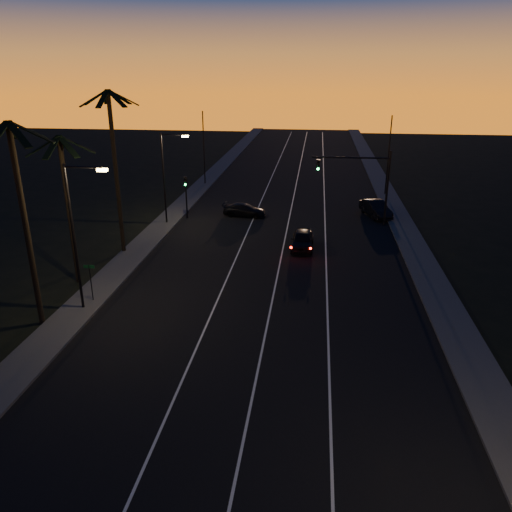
# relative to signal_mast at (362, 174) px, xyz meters

# --- Properties ---
(road) EXTENTS (20.00, 170.00, 0.01)m
(road) POSITION_rel_signal_mast_xyz_m (-7.14, -9.99, -4.78)
(road) COLOR black
(road) RESTS_ON ground
(sidewalk_left) EXTENTS (2.40, 170.00, 0.16)m
(sidewalk_left) POSITION_rel_signal_mast_xyz_m (-18.34, -9.99, -4.70)
(sidewalk_left) COLOR #3C3C39
(sidewalk_left) RESTS_ON ground
(sidewalk_right) EXTENTS (2.40, 170.00, 0.16)m
(sidewalk_right) POSITION_rel_signal_mast_xyz_m (4.06, -9.99, -4.70)
(sidewalk_right) COLOR #3C3C39
(sidewalk_right) RESTS_ON ground
(lane_stripe_left) EXTENTS (0.12, 160.00, 0.01)m
(lane_stripe_left) POSITION_rel_signal_mast_xyz_m (-10.14, -9.99, -4.76)
(lane_stripe_left) COLOR silver
(lane_stripe_left) RESTS_ON road
(lane_stripe_mid) EXTENTS (0.12, 160.00, 0.01)m
(lane_stripe_mid) POSITION_rel_signal_mast_xyz_m (-6.64, -9.99, -4.76)
(lane_stripe_mid) COLOR silver
(lane_stripe_mid) RESTS_ON road
(lane_stripe_right) EXTENTS (0.12, 160.00, 0.01)m
(lane_stripe_right) POSITION_rel_signal_mast_xyz_m (-3.14, -9.99, -4.76)
(lane_stripe_right) COLOR silver
(lane_stripe_right) RESTS_ON road
(palm_near) EXTENTS (4.25, 4.16, 11.53)m
(palm_near) POSITION_rel_signal_mast_xyz_m (-19.74, -21.99, 2.29)
(palm_near) COLOR black
(palm_near) RESTS_ON ground
(palm_mid) EXTENTS (4.25, 4.16, 10.03)m
(palm_mid) POSITION_rel_signal_mast_xyz_m (-20.34, -15.99, 1.47)
(palm_mid) COLOR black
(palm_mid) RESTS_ON ground
(palm_far) EXTENTS (4.25, 4.16, 12.53)m
(palm_far) POSITION_rel_signal_mast_xyz_m (-19.34, -9.99, 2.83)
(palm_far) COLOR black
(palm_far) RESTS_ON ground
(streetlight_left_near) EXTENTS (2.55, 0.26, 9.00)m
(streetlight_left_near) POSITION_rel_signal_mast_xyz_m (-17.84, -19.99, 0.54)
(streetlight_left_near) COLOR black
(streetlight_left_near) RESTS_ON ground
(streetlight_left_far) EXTENTS (2.55, 0.26, 8.50)m
(streetlight_left_far) POSITION_rel_signal_mast_xyz_m (-17.82, -1.99, 0.28)
(streetlight_left_far) COLOR black
(streetlight_left_far) RESTS_ON ground
(street_sign) EXTENTS (0.70, 0.06, 2.60)m
(street_sign) POSITION_rel_signal_mast_xyz_m (-17.94, -18.99, -3.13)
(street_sign) COLOR black
(street_sign) RESTS_ON ground
(signal_mast) EXTENTS (7.10, 0.41, 7.00)m
(signal_mast) POSITION_rel_signal_mast_xyz_m (0.00, 0.00, 0.00)
(signal_mast) COLOR black
(signal_mast) RESTS_ON ground
(signal_post) EXTENTS (0.28, 0.37, 4.20)m
(signal_post) POSITION_rel_signal_mast_xyz_m (-16.64, -0.01, -1.89)
(signal_post) COLOR black
(signal_post) RESTS_ON ground
(far_pole_left) EXTENTS (0.14, 0.14, 9.00)m
(far_pole_left) POSITION_rel_signal_mast_xyz_m (-18.14, 15.01, -0.28)
(far_pole_left) COLOR black
(far_pole_left) RESTS_ON ground
(far_pole_right) EXTENTS (0.14, 0.14, 9.00)m
(far_pole_right) POSITION_rel_signal_mast_xyz_m (3.86, 12.01, -0.28)
(far_pole_right) COLOR black
(far_pole_right) RESTS_ON ground
(lead_car) EXTENTS (1.85, 4.93, 1.50)m
(lead_car) POSITION_rel_signal_mast_xyz_m (-5.07, -7.37, -4.02)
(lead_car) COLOR black
(lead_car) RESTS_ON road
(right_car) EXTENTS (3.07, 5.04, 1.57)m
(right_car) POSITION_rel_signal_mast_xyz_m (1.86, 2.99, -3.99)
(right_car) COLOR black
(right_car) RESTS_ON road
(cross_car) EXTENTS (4.47, 2.20, 1.25)m
(cross_car) POSITION_rel_signal_mast_xyz_m (-11.12, 1.45, -4.15)
(cross_car) COLOR black
(cross_car) RESTS_ON road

